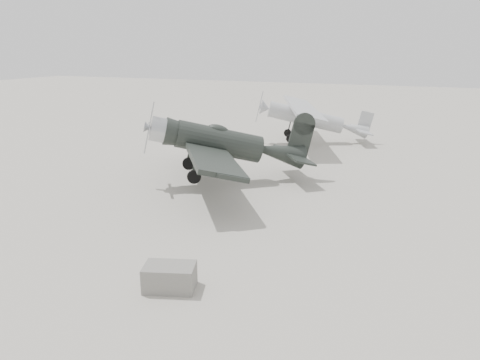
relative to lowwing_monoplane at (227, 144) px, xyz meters
The scene contains 4 objects.
ground 7.98m from the lowwing_monoplane, 85.61° to the right, with size 160.00×160.00×0.00m, color gray.
lowwing_monoplane is the anchor object (origin of this frame).
highwing_monoplane 12.66m from the lowwing_monoplane, 83.28° to the left, with size 8.94×12.19×3.51m.
equipment_block 12.12m from the lowwing_monoplane, 74.55° to the right, with size 1.58×0.99×0.79m, color slate.
Camera 1 is at (9.66, -15.22, 7.33)m, focal length 35.00 mm.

